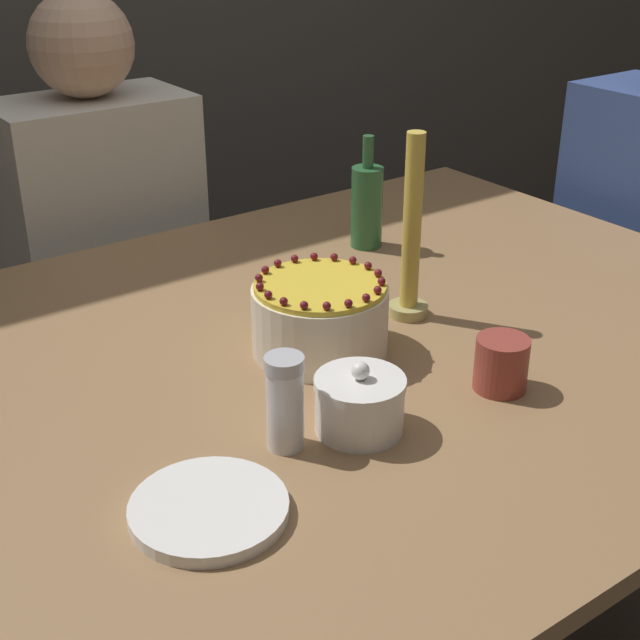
# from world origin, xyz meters

# --- Properties ---
(dining_table) EXTENTS (1.44, 1.18, 0.77)m
(dining_table) POSITION_xyz_m (0.00, 0.00, 0.67)
(dining_table) COLOR #936D47
(dining_table) RESTS_ON ground_plane
(cake) EXTENTS (0.20, 0.20, 0.12)m
(cake) POSITION_xyz_m (-0.10, -0.01, 0.83)
(cake) COLOR #EFE5CC
(cake) RESTS_ON dining_table
(sugar_bowl) EXTENTS (0.12, 0.12, 0.10)m
(sugar_bowl) POSITION_xyz_m (-0.18, -0.21, 0.81)
(sugar_bowl) COLOR white
(sugar_bowl) RESTS_ON dining_table
(sugar_shaker) EXTENTS (0.05, 0.05, 0.13)m
(sugar_shaker) POSITION_xyz_m (-0.28, -0.19, 0.84)
(sugar_shaker) COLOR white
(sugar_shaker) RESTS_ON dining_table
(plate_stack) EXTENTS (0.18, 0.18, 0.02)m
(plate_stack) POSITION_xyz_m (-0.43, -0.25, 0.78)
(plate_stack) COLOR white
(plate_stack) RESTS_ON dining_table
(candle) EXTENTS (0.06, 0.06, 0.30)m
(candle) POSITION_xyz_m (0.09, 0.01, 0.90)
(candle) COLOR tan
(candle) RESTS_ON dining_table
(bottle) EXTENTS (0.06, 0.06, 0.22)m
(bottle) POSITION_xyz_m (0.23, 0.29, 0.86)
(bottle) COLOR #2D6638
(bottle) RESTS_ON dining_table
(cup) EXTENTS (0.08, 0.08, 0.08)m
(cup) POSITION_xyz_m (0.04, -0.25, 0.81)
(cup) COLOR #993D33
(cup) RESTS_ON dining_table
(person_man_blue_shirt) EXTENTS (0.40, 0.34, 1.23)m
(person_man_blue_shirt) POSITION_xyz_m (-0.11, 0.79, 0.54)
(person_man_blue_shirt) COLOR #2D2D38
(person_man_blue_shirt) RESTS_ON ground_plane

